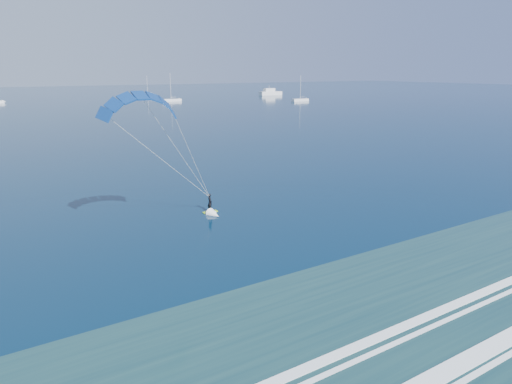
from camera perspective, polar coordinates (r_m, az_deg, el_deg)
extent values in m
cube|color=#1E423F|center=(30.76, 23.41, -15.10)|extent=(600.00, 22.00, 0.03)
cube|color=white|center=(29.68, 27.52, -16.73)|extent=(600.00, 1.10, 0.07)
cube|color=white|center=(31.47, 21.13, -14.10)|extent=(600.00, 0.70, 0.07)
cube|color=#9BD418|center=(49.28, -5.76, -2.47)|extent=(1.60, 0.51, 0.09)
imported|color=black|center=(48.98, -5.79, -1.32)|extent=(0.55, 0.77, 1.97)
cone|color=white|center=(48.09, -5.22, -2.86)|extent=(1.31, 1.74, 1.10)
cube|color=silver|center=(278.14, 1.83, 12.23)|extent=(14.36, 3.83, 2.11)
cube|color=silver|center=(277.49, 1.66, 12.64)|extent=(6.70, 3.06, 1.91)
cylinder|color=silver|center=(277.41, 1.66, 13.05)|extent=(0.16, 0.16, 2.00)
cube|color=silver|center=(273.92, -13.37, 11.70)|extent=(8.35, 2.40, 1.20)
cylinder|color=silver|center=(273.69, -13.44, 12.89)|extent=(0.18, 0.18, 10.20)
cylinder|color=silver|center=(274.25, -13.15, 12.01)|extent=(2.60, 0.12, 0.12)
cube|color=silver|center=(225.87, -10.56, 11.22)|extent=(9.72, 2.40, 1.20)
cylinder|color=silver|center=(225.55, -10.64, 12.88)|extent=(0.18, 0.18, 11.93)
cylinder|color=silver|center=(226.23, -10.29, 11.59)|extent=(2.60, 0.12, 0.12)
cube|color=silver|center=(224.66, 5.55, 11.38)|extent=(8.85, 2.40, 1.20)
cylinder|color=silver|center=(224.36, 5.58, 12.90)|extent=(0.18, 0.18, 10.77)
cylinder|color=silver|center=(225.31, 5.80, 11.74)|extent=(2.60, 0.12, 0.12)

